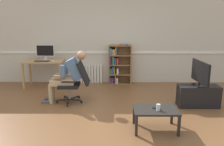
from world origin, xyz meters
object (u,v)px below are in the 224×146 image
object	(u,v)px
bookshelf	(118,64)
spare_remote	(157,109)
person_seated	(68,75)
coffee_table	(155,111)
imac_monitor	(45,51)
tv_stand	(198,96)
computer_mouse	(53,61)
drinking_glass	(158,107)
office_chair	(76,80)
radiator	(88,74)
tv_screen	(200,73)
keyboard	(42,61)
computer_desk	(44,65)

from	to	relation	value
bookshelf	spare_remote	world-z (taller)	bookshelf
person_seated	coffee_table	xyz separation A→B (m)	(1.78, -1.36, -0.31)
imac_monitor	tv_stand	distance (m)	4.23
computer_mouse	drinking_glass	bearing A→B (deg)	-46.86
tv_stand	spare_remote	bearing A→B (deg)	-134.91
drinking_glass	spare_remote	distance (m)	0.07
office_chair	coffee_table	xyz separation A→B (m)	(1.61, -1.36, -0.19)
radiator	spare_remote	world-z (taller)	radiator
imac_monitor	office_chair	size ratio (longest dim) A/B	0.53
tv_screen	spare_remote	distance (m)	1.65
person_seated	tv_screen	size ratio (longest dim) A/B	1.43
bookshelf	spare_remote	distance (m)	3.05
computer_mouse	tv_stand	bearing A→B (deg)	-21.86
office_chair	spare_remote	bearing A→B (deg)	49.35
coffee_table	drinking_glass	size ratio (longest dim) A/B	6.88
bookshelf	person_seated	bearing A→B (deg)	-126.64
tv_screen	coffee_table	xyz separation A→B (m)	(-1.15, -1.11, -0.43)
radiator	tv_screen	bearing A→B (deg)	-36.14
office_chair	spare_remote	xyz separation A→B (m)	(1.62, -1.38, -0.13)
radiator	person_seated	xyz separation A→B (m)	(-0.27, -1.70, 0.38)
computer_mouse	coffee_table	xyz separation A→B (m)	(2.42, -2.55, -0.44)
office_chair	tv_stand	bearing A→B (deg)	84.73
keyboard	radiator	xyz separation A→B (m)	(1.22, 0.53, -0.49)
radiator	spare_remote	xyz separation A→B (m)	(1.52, -3.08, 0.12)
radiator	office_chair	xyz separation A→B (m)	(-0.10, -1.69, 0.25)
computer_desk	computer_mouse	world-z (taller)	computer_mouse
imac_monitor	bookshelf	size ratio (longest dim) A/B	0.42
computer_mouse	drinking_glass	xyz separation A→B (m)	(2.45, -2.62, -0.33)
computer_desk	office_chair	distance (m)	1.72
bookshelf	office_chair	xyz separation A→B (m)	(-1.01, -1.59, -0.07)
tv_stand	drinking_glass	world-z (taller)	drinking_glass
bookshelf	office_chair	world-z (taller)	bookshelf
imac_monitor	tv_stand	size ratio (longest dim) A/B	0.58
radiator	tv_screen	world-z (taller)	tv_screen
computer_desk	spare_remote	distance (m)	3.84
imac_monitor	person_seated	distance (m)	1.69
keyboard	drinking_glass	bearing A→B (deg)	-43.25
computer_desk	radiator	xyz separation A→B (m)	(1.21, 0.39, -0.37)
computer_desk	coffee_table	world-z (taller)	computer_desk
office_chair	drinking_glass	distance (m)	2.18
person_seated	drinking_glass	size ratio (longest dim) A/B	10.89
spare_remote	radiator	bearing A→B (deg)	71.52
computer_mouse	tv_screen	world-z (taller)	tv_screen
computer_desk	spare_remote	bearing A→B (deg)	-44.54
spare_remote	person_seated	bearing A→B (deg)	97.54
bookshelf	spare_remote	size ratio (longest dim) A/B	8.10
keyboard	bookshelf	world-z (taller)	bookshelf
keyboard	radiator	size ratio (longest dim) A/B	0.47
tv_screen	imac_monitor	bearing A→B (deg)	63.68
bookshelf	coffee_table	world-z (taller)	bookshelf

